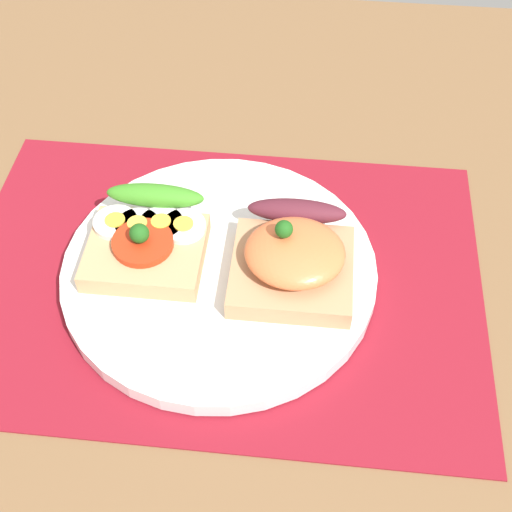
{
  "coord_description": "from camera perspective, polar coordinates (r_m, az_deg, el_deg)",
  "views": [
    {
      "loc": [
        6.73,
        -35.72,
        45.63
      ],
      "look_at": [
        3.0,
        0.0,
        3.21
      ],
      "focal_mm": 49.41,
      "sensor_mm": 36.0,
      "label": 1
    }
  ],
  "objects": [
    {
      "name": "plate",
      "position": [
        0.58,
        -2.97,
        -1.18
      ],
      "size": [
        25.56,
        25.56,
        1.41
      ],
      "primitive_type": "cylinder",
      "color": "white",
      "rests_on": "placemat"
    },
    {
      "name": "sandwich_egg_tomato",
      "position": [
        0.58,
        -8.73,
        1.57
      ],
      "size": [
        9.33,
        9.46,
        3.92
      ],
      "color": "tan",
      "rests_on": "plate"
    },
    {
      "name": "placemat",
      "position": [
        0.58,
        -2.94,
        -1.71
      ],
      "size": [
        42.93,
        30.5,
        0.3
      ],
      "primitive_type": "cube",
      "color": "maroon",
      "rests_on": "ground_plane"
    },
    {
      "name": "sandwich_salmon",
      "position": [
        0.55,
        3.06,
        -0.07
      ],
      "size": [
        9.5,
        10.48,
        5.59
      ],
      "color": "tan",
      "rests_on": "plate"
    },
    {
      "name": "ground_plane",
      "position": [
        0.6,
        -2.87,
        -2.76
      ],
      "size": [
        120.0,
        90.0,
        3.2
      ],
      "primitive_type": "cube",
      "color": "brown"
    }
  ]
}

